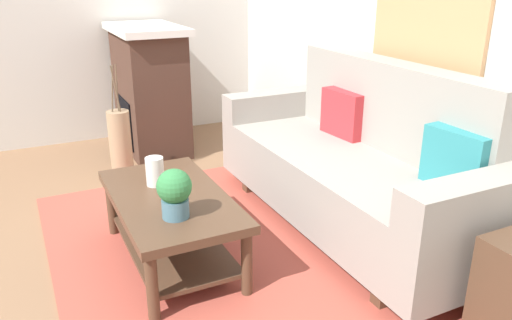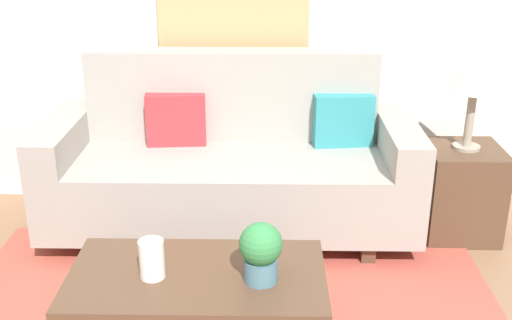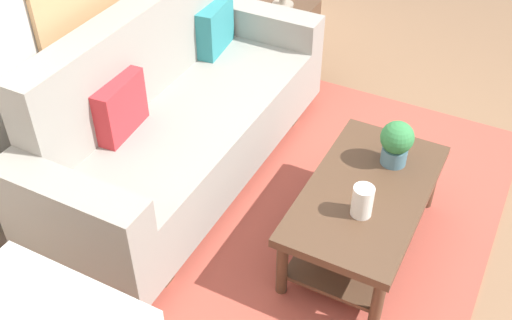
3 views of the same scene
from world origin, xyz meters
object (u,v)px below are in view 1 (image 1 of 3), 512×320
tabletop_vase (155,171)px  fireplace (150,89)px  potted_plant_tabletop (174,192)px  throw_pillow_crimson (343,113)px  framed_painting (428,7)px  couch (356,165)px  floor_vase (121,147)px  throw_pillow_teal (456,159)px  coffee_table (171,214)px

tabletop_vase → fireplace: (-1.86, 0.47, 0.07)m
potted_plant_tabletop → fireplace: fireplace is taller
throw_pillow_crimson → framed_painting: 0.87m
tabletop_vase → potted_plant_tabletop: bearing=-2.5°
couch → floor_vase: size_ratio=3.72×
tabletop_vase → fireplace: 1.92m
fireplace → floor_vase: fireplace is taller
framed_painting → couch: bearing=-90.0°
throw_pillow_teal → tabletop_vase: (-0.94, -1.38, -0.17)m
throw_pillow_teal → tabletop_vase: bearing=-124.3°
throw_pillow_teal → tabletop_vase: throw_pillow_teal is taller
coffee_table → floor_vase: bearing=179.9°
coffee_table → potted_plant_tabletop: potted_plant_tabletop is taller
throw_pillow_teal → floor_vase: size_ratio=0.61×
throw_pillow_teal → fireplace: size_ratio=0.31×
fireplace → framed_painting: 2.60m
throw_pillow_crimson → floor_vase: throw_pillow_crimson is taller
throw_pillow_crimson → floor_vase: 1.79m
throw_pillow_crimson → throw_pillow_teal: bearing=0.0°
coffee_table → framed_painting: bearing=87.3°
throw_pillow_crimson → throw_pillow_teal: (1.02, 0.00, 0.00)m
throw_pillow_crimson → couch: bearing=-20.3°
coffee_table → tabletop_vase: size_ratio=6.48×
potted_plant_tabletop → coffee_table: bearing=169.8°
fireplace → floor_vase: 0.86m
couch → fireplace: bearing=-159.7°
throw_pillow_crimson → tabletop_vase: bearing=-86.8°
tabletop_vase → framed_painting: bearing=81.3°
tabletop_vase → framed_painting: framed_painting is taller
coffee_table → potted_plant_tabletop: bearing=-10.2°
coffee_table → tabletop_vase: 0.27m
throw_pillow_teal → framed_painting: size_ratio=0.38×
throw_pillow_teal → throw_pillow_crimson: bearing=180.0°
throw_pillow_teal → coffee_table: (-0.76, -1.35, -0.37)m
couch → framed_painting: size_ratio=2.30×
coffee_table → tabletop_vase: bearing=-171.0°
potted_plant_tabletop → floor_vase: bearing=178.2°
throw_pillow_teal → potted_plant_tabletop: (-0.49, -1.40, -0.11)m
potted_plant_tabletop → floor_vase: 1.66m
couch → throw_pillow_teal: (0.68, 0.13, 0.25)m
floor_vase → framed_painting: 2.49m
couch → throw_pillow_teal: bearing=10.5°
throw_pillow_crimson → throw_pillow_teal: size_ratio=1.00×
tabletop_vase → potted_plant_tabletop: size_ratio=0.65×
coffee_table → framed_painting: 2.02m
couch → framed_painting: bearing=90.0°
coffee_table → floor_vase: (-1.37, 0.00, -0.02)m
coffee_table → tabletop_vase: (-0.18, -0.03, 0.20)m
throw_pillow_crimson → potted_plant_tabletop: throw_pillow_crimson is taller
coffee_table → fireplace: size_ratio=0.95×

